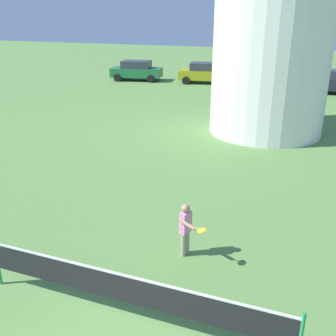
{
  "coord_description": "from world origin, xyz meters",
  "views": [
    {
      "loc": [
        2.36,
        -3.28,
        5.19
      ],
      "look_at": [
        -0.28,
        3.67,
        2.22
      ],
      "focal_mm": 41.93,
      "sensor_mm": 36.0,
      "label": 1
    }
  ],
  "objects": [
    {
      "name": "parked_car_mustard",
      "position": [
        -6.01,
        26.66,
        0.81
      ],
      "size": [
        4.1,
        2.41,
        1.56
      ],
      "color": "#999919",
      "rests_on": "ground_plane"
    },
    {
      "name": "player_far",
      "position": [
        0.03,
        4.0,
        0.72
      ],
      "size": [
        0.71,
        0.68,
        1.27
      ],
      "color": "#9E937F",
      "rests_on": "ground_plane"
    },
    {
      "name": "tennis_net",
      "position": [
        -0.28,
        1.67,
        0.69
      ],
      "size": [
        5.86,
        0.06,
        1.1
      ],
      "color": "#238E4C",
      "rests_on": "ground_plane"
    },
    {
      "name": "parked_car_silver",
      "position": [
        -1.09,
        25.97,
        0.81
      ],
      "size": [
        4.67,
        2.4,
        1.56
      ],
      "color": "silver",
      "rests_on": "ground_plane"
    },
    {
      "name": "parked_car_green",
      "position": [
        -11.5,
        25.98,
        0.81
      ],
      "size": [
        4.25,
        2.45,
        1.56
      ],
      "color": "#1E6638",
      "rests_on": "ground_plane"
    }
  ]
}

